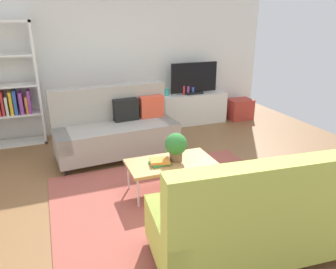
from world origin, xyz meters
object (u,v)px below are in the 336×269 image
Objects in this scene: bookshelf at (5,92)px; vase_1 at (174,91)px; bottle_0 at (184,90)px; bottle_2 at (193,91)px; couch_beige at (116,129)px; coffee_table at (171,163)px; tv_console at (193,108)px; couch_green at (256,217)px; table_book_0 at (160,163)px; bottle_1 at (188,90)px; potted_plant at (176,145)px; vase_0 at (166,92)px; storage_trunk at (239,109)px; tv at (194,79)px.

bookshelf is 13.47× the size of vase_1.
bottle_0 is 0.20m from bottle_2.
couch_beige is 2.13m from bottle_2.
coffee_table is 7.56× the size of bottle_2.
bottle_2 is (1.46, 2.45, 0.32)m from coffee_table.
coffee_table is 2.91m from tv_console.
tv_console is at bearing -154.45° from couch_beige.
tv_console reaches higher than coffee_table.
couch_beige is at bearing 108.54° from couch_green.
coffee_table is at bearing -120.70° from bottle_2.
table_book_0 is 1.39× the size of bottle_1.
potted_plant reaches higher than coffee_table.
coffee_table is at bearing -51.19° from bookshelf.
table_book_0 is (1.87, -2.54, -0.52)m from bookshelf.
couch_beige is 10.43× the size of bottle_0.
bottle_2 is (0.11, 0.00, -0.01)m from bottle_1.
bookshelf is 3.49m from bottle_2.
tv_console is at bearing 56.96° from table_book_0.
vase_0 is at bearing 71.85° from potted_plant.
bottle_1 reaches higher than storage_trunk.
coffee_table is at bearing 9.45° from table_book_0.
storage_trunk is at bearing 41.46° from table_book_0.
bottle_1 reaches higher than tv_console.
table_book_0 is at bearing 112.56° from couch_green.
storage_trunk is at bearing -2.58° from bottle_0.
vase_0 is at bearing 175.07° from tv_console.
couch_green is 12.64× the size of vase_1.
vase_1 is at bearing 68.55° from potted_plant.
storage_trunk is (1.10, -0.10, -0.10)m from tv_console.
bookshelf reaches higher than couch_green.
bottle_0 reaches higher than vase_0.
table_book_0 is 2.91m from bottle_1.
potted_plant is at bearing -136.44° from storage_trunk.
tv is at bearing 56.75° from table_book_0.
tv reaches higher than couch_beige.
bottle_2 is (-1.13, 0.06, 0.49)m from storage_trunk.
table_book_0 is (-2.74, -2.42, 0.21)m from storage_trunk.
tv_console is 1.11m from storage_trunk.
tv_console is 0.40m from bottle_2.
storage_trunk is 3.01× the size of bottle_1.
bottle_2 is (1.61, 2.48, 0.28)m from table_book_0.
coffee_table is 1.10× the size of tv.
tv is 2.73× the size of potted_plant.
potted_plant is (0.46, -1.42, 0.18)m from couch_beige.
couch_beige is 2.04m from bottle_1.
tv is at bearing -90.00° from tv_console.
bookshelf is at bearing 179.01° from bottle_2.
couch_green is 5.38× the size of potted_plant.
tv is 0.32m from bottle_0.
tv reaches higher than storage_trunk.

